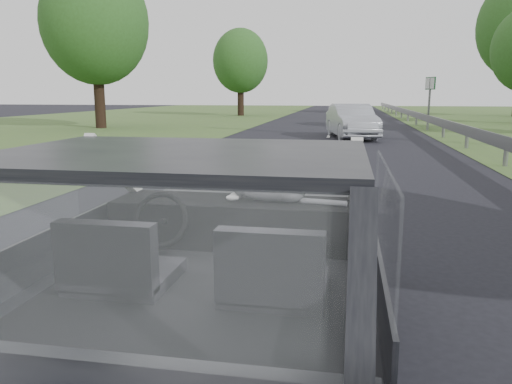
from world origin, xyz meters
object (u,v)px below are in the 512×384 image
at_px(subject_car, 209,272).
at_px(other_car, 352,121).
at_px(highway_sign, 429,103).
at_px(cat, 269,188).

distance_m(subject_car, other_car, 17.13).
bearing_deg(highway_sign, cat, -118.46).
xyz_separation_m(other_car, highway_sign, (3.68, 5.88, 0.58)).
bearing_deg(subject_car, highway_sign, 78.76).
distance_m(subject_car, cat, 0.76).
height_order(subject_car, other_car, subject_car).
xyz_separation_m(subject_car, other_car, (0.88, 17.11, -0.07)).
xyz_separation_m(cat, other_car, (0.64, 16.49, -0.44)).
distance_m(cat, other_car, 16.51).
bearing_deg(cat, other_car, 92.21).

